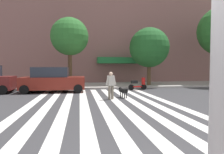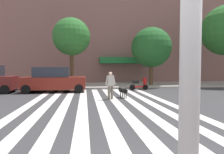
% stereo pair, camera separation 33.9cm
% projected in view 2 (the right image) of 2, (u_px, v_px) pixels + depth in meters
% --- Properties ---
extents(ground_plane, '(160.00, 160.00, 0.00)m').
position_uv_depth(ground_plane, '(102.00, 106.00, 9.34)').
color(ground_plane, '#353538').
extents(sidewalk_far, '(80.00, 6.00, 0.15)m').
position_uv_depth(sidewalk_far, '(93.00, 85.00, 19.50)').
color(sidewalk_far, '#A8A49C').
rests_on(sidewalk_far, ground_plane).
extents(crosswalk_stripes, '(7.65, 13.96, 0.01)m').
position_uv_depth(crosswalk_stripes, '(101.00, 106.00, 9.33)').
color(crosswalk_stripes, silver).
rests_on(crosswalk_stripes, ground_plane).
extents(parked_car_behind_first, '(4.76, 2.10, 1.93)m').
position_uv_depth(parked_car_behind_first, '(54.00, 80.00, 14.68)').
color(parked_car_behind_first, maroon).
rests_on(parked_car_behind_first, ground_plane).
extents(parked_scooter, '(1.63, 0.50, 1.11)m').
position_uv_depth(parked_scooter, '(139.00, 84.00, 15.93)').
color(parked_scooter, black).
rests_on(parked_scooter, ground_plane).
extents(street_tree_nearest, '(3.40, 3.40, 6.26)m').
position_uv_depth(street_tree_nearest, '(71.00, 37.00, 17.11)').
color(street_tree_nearest, '#4C3823').
rests_on(street_tree_nearest, sidewalk_far).
extents(street_tree_middle, '(3.99, 3.99, 5.78)m').
position_uv_depth(street_tree_middle, '(151.00, 48.00, 18.90)').
color(street_tree_middle, '#4C3823').
rests_on(street_tree_middle, sidewalk_far).
extents(pedestrian_dog_walker, '(0.69, 0.35, 1.64)m').
position_uv_depth(pedestrian_dog_walker, '(110.00, 84.00, 11.18)').
color(pedestrian_dog_walker, '#6B6051').
rests_on(pedestrian_dog_walker, ground_plane).
extents(dog_on_leash, '(0.49, 1.00, 0.65)m').
position_uv_depth(dog_on_leash, '(123.00, 91.00, 11.78)').
color(dog_on_leash, black).
rests_on(dog_on_leash, ground_plane).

